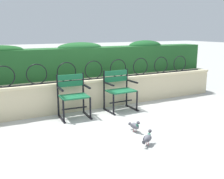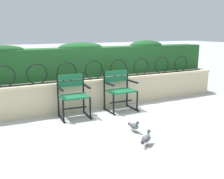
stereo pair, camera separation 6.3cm
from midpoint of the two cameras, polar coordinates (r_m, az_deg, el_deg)
The scene contains 8 objects.
ground_plane at distance 5.33m, azimuth 0.32°, elevation -6.06°, with size 60.00×60.00×0.00m, color #ADADA8.
stone_wall at distance 6.00m, azimuth -3.60°, elevation -0.62°, with size 6.57×0.41×0.66m.
iron_arch_fence at distance 5.80m, azimuth -4.25°, elevation 4.08°, with size 6.04×0.02×0.42m.
hedge_row at distance 6.28m, azimuth -5.35°, elevation 6.48°, with size 6.43×0.54×0.81m.
park_chair_left at distance 5.30m, azimuth -8.85°, elevation -1.09°, with size 0.60×0.55×0.87m.
park_chair_right at distance 5.72m, azimuth 1.28°, elevation 0.15°, with size 0.63×0.53×0.88m.
pigeon_near_chairs at distance 4.57m, azimuth 4.59°, elevation -7.86°, with size 0.11×0.29×0.22m.
pigeon_far_side at distance 4.09m, azimuth 7.31°, elevation -10.49°, with size 0.26×0.20×0.22m.
Camera 1 is at (-2.37, -4.45, 1.72)m, focal length 41.90 mm.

